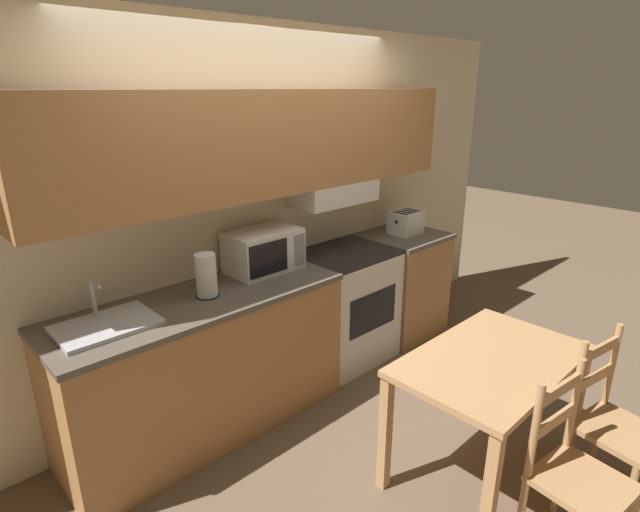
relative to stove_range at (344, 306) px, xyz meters
name	(u,v)px	position (x,y,z in m)	size (l,w,h in m)	color
ground_plane	(267,367)	(-0.57, 0.30, -0.46)	(16.00, 16.00, 0.00)	brown
wall_back	(267,179)	(-0.56, 0.23, 1.06)	(5.62, 0.38, 2.55)	beige
lower_counter_main	(206,364)	(-1.28, -0.01, 0.00)	(1.82, 0.64, 0.92)	#B27A47
lower_counter_right_stub	(400,283)	(0.71, -0.01, 0.00)	(0.68, 0.64, 0.92)	#B27A47
stove_range	(344,306)	(0.00, 0.00, 0.00)	(0.73, 0.60, 0.92)	white
microwave	(264,250)	(-0.70, 0.11, 0.60)	(0.50, 0.32, 0.28)	white
toaster	(406,222)	(0.73, -0.01, 0.56)	(0.26, 0.22, 0.20)	white
sink_basin	(106,324)	(-1.85, -0.01, 0.48)	(0.50, 0.36, 0.23)	#B7BABF
paper_towel_roll	(206,276)	(-1.23, -0.02, 0.59)	(0.14, 0.14, 0.27)	black
dining_table	(490,375)	(-0.35, -1.44, 0.17)	(1.10, 0.69, 0.74)	tan
chair_left_of_table	(574,475)	(-0.53, -1.98, -0.03)	(0.42, 0.42, 0.91)	tan
chair_right_of_table	(612,424)	(-0.01, -1.98, -0.03)	(0.44, 0.44, 0.91)	tan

